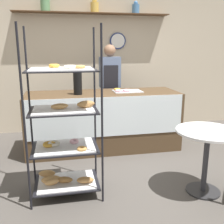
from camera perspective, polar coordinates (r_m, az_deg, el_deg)
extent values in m
plane|color=#4C4742|center=(3.39, 1.34, -14.56)|extent=(14.00, 14.00, 0.00)
cube|color=beige|center=(5.21, -4.13, 10.98)|extent=(10.00, 0.06, 2.70)
cube|color=#4C331E|center=(5.09, -4.08, 20.65)|extent=(2.85, 0.24, 0.02)
cylinder|color=#669966|center=(5.06, -14.34, 21.57)|extent=(0.16, 0.16, 0.20)
cylinder|color=gold|center=(5.10, -3.80, 21.73)|extent=(0.15, 0.15, 0.18)
sphere|color=gold|center=(5.12, -3.82, 22.99)|extent=(0.08, 0.08, 0.08)
cylinder|color=#4C7FB2|center=(5.26, 5.17, 21.41)|extent=(0.14, 0.14, 0.17)
sphere|color=#4C7FB2|center=(5.28, 5.20, 22.57)|extent=(0.08, 0.08, 0.08)
cylinder|color=navy|center=(5.24, 1.25, 15.22)|extent=(0.31, 0.03, 0.31)
cylinder|color=white|center=(5.22, 1.30, 15.22)|extent=(0.27, 0.00, 0.27)
cube|color=#4C3823|center=(4.24, -1.94, -1.91)|extent=(2.41, 0.78, 0.92)
cube|color=silver|center=(3.82, -0.97, -1.11)|extent=(2.31, 0.01, 0.59)
cylinder|color=black|center=(2.60, -18.54, -2.44)|extent=(0.02, 0.02, 1.83)
cylinder|color=black|center=(2.61, -2.17, -1.65)|extent=(0.02, 0.02, 1.83)
cylinder|color=black|center=(3.12, -17.41, 0.29)|extent=(0.02, 0.02, 1.83)
cylinder|color=black|center=(3.12, -3.75, 0.94)|extent=(0.02, 0.02, 1.83)
cube|color=black|center=(3.13, -9.81, -14.85)|extent=(0.71, 0.51, 0.01)
cube|color=white|center=(3.13, -9.81, -14.66)|extent=(0.63, 0.45, 0.01)
ellipsoid|color=olive|center=(3.08, -10.37, -14.29)|extent=(0.20, 0.11, 0.07)
ellipsoid|color=tan|center=(3.09, -13.12, -14.12)|extent=(0.22, 0.09, 0.09)
ellipsoid|color=tan|center=(3.25, -13.97, -12.79)|extent=(0.20, 0.10, 0.08)
ellipsoid|color=tan|center=(3.06, -12.96, -14.58)|extent=(0.18, 0.11, 0.08)
ellipsoid|color=#B27F47|center=(3.04, -5.84, -14.50)|extent=(0.20, 0.12, 0.07)
cube|color=black|center=(2.95, -10.15, -7.63)|extent=(0.71, 0.51, 0.01)
cube|color=white|center=(2.95, -10.16, -7.41)|extent=(0.63, 0.45, 0.01)
torus|color=silver|center=(2.99, -12.55, -6.74)|extent=(0.14, 0.14, 0.04)
torus|color=tan|center=(2.81, -6.57, -7.91)|extent=(0.10, 0.10, 0.03)
torus|color=#EAB2C1|center=(3.02, -8.23, -6.31)|extent=(0.11, 0.11, 0.04)
torus|color=gold|center=(2.98, -13.51, -6.83)|extent=(0.14, 0.14, 0.04)
cube|color=black|center=(2.83, -10.51, 0.38)|extent=(0.71, 0.51, 0.01)
cube|color=white|center=(2.82, -10.52, 0.62)|extent=(0.63, 0.45, 0.01)
ellipsoid|color=tan|center=(2.80, -11.35, 1.24)|extent=(0.19, 0.11, 0.06)
ellipsoid|color=#B27F47|center=(2.83, -5.71, 1.73)|extent=(0.21, 0.12, 0.08)
cube|color=black|center=(2.76, -10.90, 8.96)|extent=(0.71, 0.51, 0.01)
cube|color=white|center=(2.76, -10.92, 9.20)|extent=(0.63, 0.45, 0.01)
torus|color=gold|center=(2.87, -12.48, 9.80)|extent=(0.11, 0.11, 0.04)
torus|color=silver|center=(2.72, -9.09, 9.69)|extent=(0.13, 0.13, 0.03)
torus|color=tan|center=(2.72, -6.98, 9.75)|extent=(0.11, 0.11, 0.03)
cube|color=#282833|center=(4.84, -0.46, 0.08)|extent=(0.22, 0.19, 0.91)
cube|color=slate|center=(4.72, -0.48, 8.66)|extent=(0.36, 0.22, 0.54)
cube|color=black|center=(4.62, -0.21, 7.34)|extent=(0.25, 0.01, 0.45)
sphere|color=#8C664C|center=(4.70, -0.49, 13.25)|extent=(0.21, 0.21, 0.21)
cylinder|color=#262628|center=(3.32, 19.15, -15.86)|extent=(0.38, 0.38, 0.02)
cylinder|color=#333338|center=(3.16, 19.68, -10.21)|extent=(0.06, 0.06, 0.70)
cylinder|color=white|center=(3.04, 20.23, -3.99)|extent=(0.70, 0.70, 0.02)
cylinder|color=black|center=(3.97, -7.48, 6.19)|extent=(0.13, 0.13, 0.34)
ellipsoid|color=black|center=(3.95, -7.57, 8.88)|extent=(0.11, 0.11, 0.05)
cube|color=silver|center=(4.23, 3.40, 4.54)|extent=(0.45, 0.33, 0.01)
torus|color=#EAB2C1|center=(4.18, 3.21, 4.73)|extent=(0.13, 0.13, 0.03)
torus|color=#EAB2C1|center=(4.14, 1.50, 4.64)|extent=(0.12, 0.12, 0.03)
torus|color=gold|center=(4.27, 1.13, 4.96)|extent=(0.11, 0.11, 0.03)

